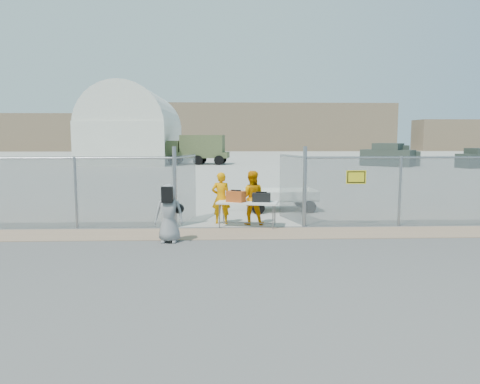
{
  "coord_description": "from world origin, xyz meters",
  "views": [
    {
      "loc": [
        -0.55,
        -12.28,
        2.81
      ],
      "look_at": [
        0.0,
        2.0,
        1.1
      ],
      "focal_mm": 35.0,
      "sensor_mm": 36.0,
      "label": 1
    }
  ],
  "objects_px": {
    "security_worker_right": "(252,198)",
    "visitor": "(169,213)",
    "folding_table": "(247,214)",
    "utility_trailer": "(280,200)",
    "security_worker_left": "(221,198)"
  },
  "relations": [
    {
      "from": "visitor",
      "to": "utility_trailer",
      "type": "xyz_separation_m",
      "value": [
        3.62,
        5.2,
        -0.36
      ]
    },
    {
      "from": "security_worker_left",
      "to": "visitor",
      "type": "distance_m",
      "value": 2.93
    },
    {
      "from": "utility_trailer",
      "to": "security_worker_left",
      "type": "bearing_deg",
      "value": -134.27
    },
    {
      "from": "visitor",
      "to": "utility_trailer",
      "type": "relative_size",
      "value": 0.45
    },
    {
      "from": "security_worker_left",
      "to": "visitor",
      "type": "bearing_deg",
      "value": 68.04
    },
    {
      "from": "security_worker_left",
      "to": "security_worker_right",
      "type": "relative_size",
      "value": 0.97
    },
    {
      "from": "security_worker_right",
      "to": "visitor",
      "type": "relative_size",
      "value": 1.1
    },
    {
      "from": "security_worker_right",
      "to": "folding_table",
      "type": "bearing_deg",
      "value": 75.55
    },
    {
      "from": "folding_table",
      "to": "visitor",
      "type": "height_order",
      "value": "visitor"
    },
    {
      "from": "folding_table",
      "to": "utility_trailer",
      "type": "relative_size",
      "value": 0.53
    },
    {
      "from": "security_worker_right",
      "to": "visitor",
      "type": "xyz_separation_m",
      "value": [
        -2.35,
        -2.45,
        -0.08
      ]
    },
    {
      "from": "visitor",
      "to": "utility_trailer",
      "type": "distance_m",
      "value": 6.34
    },
    {
      "from": "visitor",
      "to": "folding_table",
      "type": "bearing_deg",
      "value": 47.9
    },
    {
      "from": "security_worker_right",
      "to": "visitor",
      "type": "bearing_deg",
      "value": 52.48
    },
    {
      "from": "security_worker_left",
      "to": "security_worker_right",
      "type": "height_order",
      "value": "security_worker_right"
    }
  ]
}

